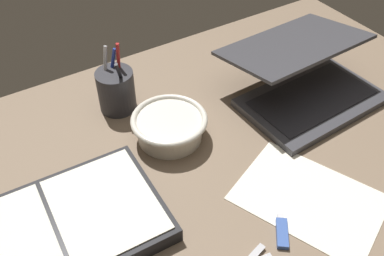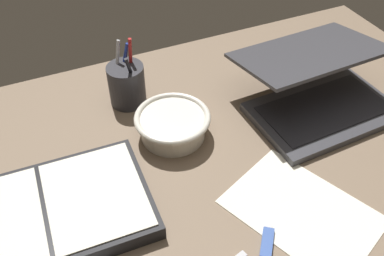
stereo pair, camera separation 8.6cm
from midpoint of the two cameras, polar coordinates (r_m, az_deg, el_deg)
desk_top at (r=87.66cm, az=7.07°, el=-7.33°), size 140.00×100.00×2.00cm
laptop at (r=104.54cm, az=18.83°, el=4.58°), size 34.09×30.70×14.24cm
bowl at (r=92.74cm, az=0.06°, el=0.40°), size 16.61×16.61×5.83cm
pen_cup at (r=101.29cm, az=-6.28°, el=5.75°), size 8.61×8.61×16.31cm
planner at (r=81.87cm, az=-16.00°, el=-11.21°), size 38.48×24.92×3.64cm
paper_sheet_front at (r=85.08cm, az=17.34°, el=-10.65°), size 27.90×32.01×0.16cm
usb_drive at (r=79.00cm, az=13.08°, el=-14.82°), size 5.67×6.68×1.00cm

